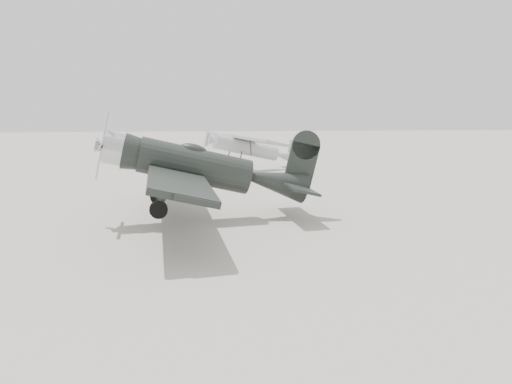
{
  "coord_description": "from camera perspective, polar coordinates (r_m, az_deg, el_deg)",
  "views": [
    {
      "loc": [
        -2.72,
        -16.67,
        5.08
      ],
      "look_at": [
        -0.91,
        3.62,
        1.5
      ],
      "focal_mm": 35.0,
      "sensor_mm": 36.0,
      "label": 1
    }
  ],
  "objects": [
    {
      "name": "ground",
      "position": [
        17.63,
        4.03,
        -6.8
      ],
      "size": [
        160.0,
        160.0,
        0.0
      ],
      "primitive_type": "plane",
      "color": "gray",
      "rests_on": "ground"
    },
    {
      "name": "lowwing_monoplane",
      "position": [
        22.05,
        -5.85,
        2.66
      ],
      "size": [
        9.63,
        13.48,
        4.34
      ],
      "rotation": [
        0.0,
        0.24,
        0.11
      ],
      "color": "black",
      "rests_on": "ground"
    },
    {
      "name": "highwing_monoplane",
      "position": [
        38.55,
        -0.71,
        5.38
      ],
      "size": [
        8.1,
        11.09,
        3.19
      ],
      "rotation": [
        0.0,
        0.23,
        0.37
      ],
      "color": "#A6A8AB",
      "rests_on": "ground"
    }
  ]
}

